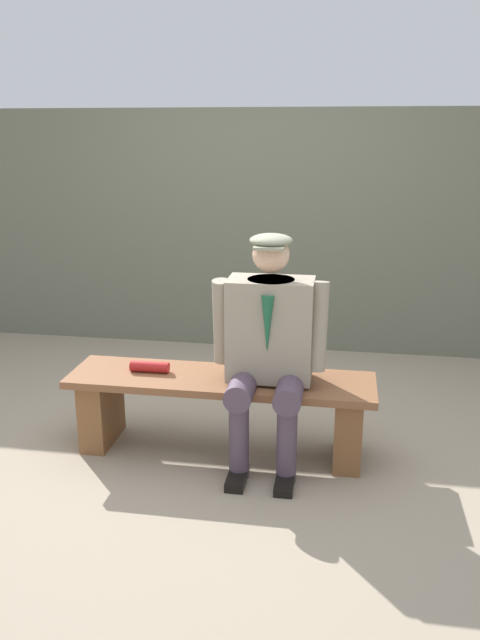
# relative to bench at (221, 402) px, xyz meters

# --- Properties ---
(ground_plane) EXTENTS (30.00, 30.00, 0.00)m
(ground_plane) POSITION_rel_bench_xyz_m (0.00, 0.00, -0.31)
(ground_plane) COLOR gray
(bench) EXTENTS (1.78, 0.46, 0.47)m
(bench) POSITION_rel_bench_xyz_m (0.00, 0.00, 0.00)
(bench) COLOR brown
(bench) RESTS_ON ground
(seated_man) EXTENTS (0.65, 0.60, 1.31)m
(seated_man) POSITION_rel_bench_xyz_m (-0.29, 0.06, 0.42)
(seated_man) COLOR gray
(seated_man) RESTS_ON ground
(rolled_magazine) EXTENTS (0.23, 0.07, 0.06)m
(rolled_magazine) POSITION_rel_bench_xyz_m (0.43, -0.01, 0.19)
(rolled_magazine) COLOR #B21E1E
(rolled_magazine) RESTS_ON bench
(stadium_wall) EXTENTS (12.00, 0.24, 2.01)m
(stadium_wall) POSITION_rel_bench_xyz_m (0.00, -2.03, 0.70)
(stadium_wall) COLOR #606352
(stadium_wall) RESTS_ON ground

